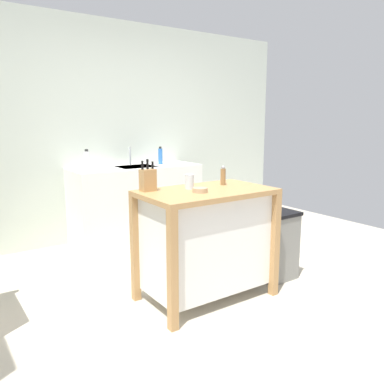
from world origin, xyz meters
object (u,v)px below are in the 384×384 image
at_px(knife_block, 148,179).
at_px(bottle_dish_soap, 160,156).
at_px(drinking_cup, 189,182).
at_px(bottle_hand_soap, 87,160).
at_px(bowl_ceramic_small, 200,190).
at_px(sink_faucet, 130,156).
at_px(pepper_grinder, 223,176).
at_px(kitchen_island, 206,238).
at_px(trash_bin, 277,245).

relative_size(knife_block, bottle_dish_soap, 1.13).
relative_size(drinking_cup, bottle_hand_soap, 0.53).
relative_size(bowl_ceramic_small, sink_faucet, 0.52).
xyz_separation_m(bowl_ceramic_small, pepper_grinder, (0.36, 0.17, 0.06)).
relative_size(bowl_ceramic_small, bottle_dish_soap, 0.53).
relative_size(pepper_grinder, bottle_hand_soap, 0.75).
relative_size(kitchen_island, trash_bin, 1.67).
distance_m(drinking_cup, pepper_grinder, 0.34).
distance_m(kitchen_island, drinking_cup, 0.48).
xyz_separation_m(trash_bin, sink_faucet, (-0.52, 1.94, 0.69)).
bearing_deg(bottle_dish_soap, drinking_cup, -112.63).
bearing_deg(bottle_hand_soap, bowl_ceramic_small, -83.86).
height_order(bottle_dish_soap, bottle_hand_soap, bottle_hand_soap).
xyz_separation_m(drinking_cup, bottle_dish_soap, (0.69, 1.65, 0.04)).
bearing_deg(bowl_ceramic_small, kitchen_island, 30.76).
bearing_deg(knife_block, trash_bin, -12.95).
bearing_deg(trash_bin, drinking_cup, 169.41).
relative_size(pepper_grinder, trash_bin, 0.26).
bearing_deg(knife_block, drinking_cup, -19.14).
bearing_deg(pepper_grinder, sink_faucet, 90.10).
distance_m(bottle_dish_soap, bottle_hand_soap, 0.91).
height_order(kitchen_island, trash_bin, kitchen_island).
height_order(pepper_grinder, bottle_hand_soap, bottle_hand_soap).
bearing_deg(pepper_grinder, trash_bin, -17.06).
xyz_separation_m(trash_bin, bottle_dish_soap, (-0.17, 1.81, 0.69)).
distance_m(knife_block, pepper_grinder, 0.67).
bearing_deg(bottle_dish_soap, pepper_grinder, -101.80).
height_order(kitchen_island, sink_faucet, sink_faucet).
xyz_separation_m(bowl_ceramic_small, drinking_cup, (0.02, 0.17, 0.04)).
height_order(kitchen_island, bottle_hand_soap, bottle_hand_soap).
bearing_deg(pepper_grinder, kitchen_island, -157.79).
distance_m(kitchen_island, bowl_ceramic_small, 0.44).
bearing_deg(bottle_hand_soap, kitchen_island, -80.31).
xyz_separation_m(kitchen_island, trash_bin, (0.76, -0.06, -0.19)).
distance_m(bowl_ceramic_small, drinking_cup, 0.17).
height_order(pepper_grinder, trash_bin, pepper_grinder).
bearing_deg(drinking_cup, sink_faucet, 79.19).
bearing_deg(sink_faucet, drinking_cup, -100.81).
bearing_deg(pepper_grinder, bowl_ceramic_small, -155.07).
distance_m(pepper_grinder, bottle_hand_soap, 1.81).
xyz_separation_m(drinking_cup, trash_bin, (0.86, -0.16, -0.65)).
bearing_deg(drinking_cup, trash_bin, -10.59).
distance_m(kitchen_island, trash_bin, 0.79).
xyz_separation_m(sink_faucet, bottle_hand_soap, (-0.56, -0.06, -0.01)).
height_order(knife_block, bottle_hand_soap, knife_block).
bearing_deg(trash_bin, pepper_grinder, 162.94).
bearing_deg(bottle_dish_soap, bottle_hand_soap, 175.46).
height_order(drinking_cup, trash_bin, drinking_cup).
relative_size(kitchen_island, pepper_grinder, 6.38).
height_order(drinking_cup, bottle_dish_soap, bottle_dish_soap).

